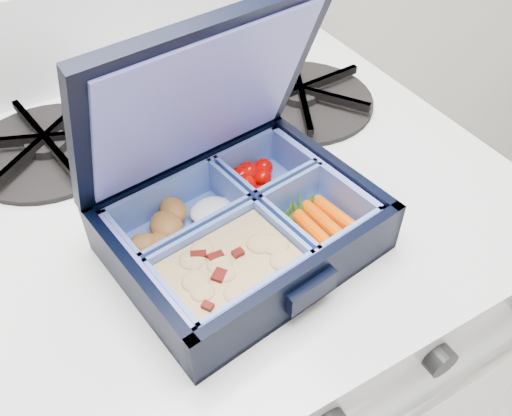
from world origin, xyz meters
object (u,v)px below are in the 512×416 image
stove (233,361)px  fork (212,165)px  bento_box (243,228)px  burner_grate (300,93)px

stove → fork: size_ratio=4.74×
stove → fork: 0.41m
stove → bento_box: bento_box is taller
stove → burner_grate: burner_grate is taller
bento_box → fork: bento_box is taller
burner_grate → fork: bearing=-159.7°
bento_box → burner_grate: 0.24m
bento_box → burner_grate: (0.17, 0.17, -0.01)m
stove → burner_grate: (0.14, 0.06, 0.42)m
fork → burner_grate: bearing=79.9°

